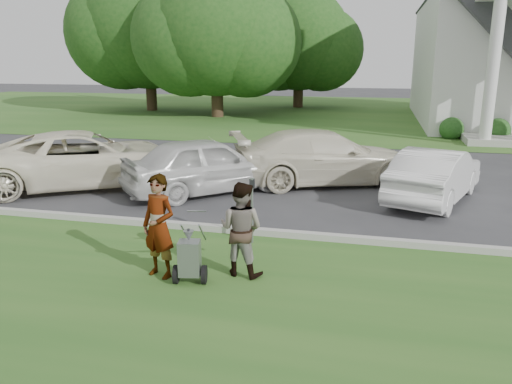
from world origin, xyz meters
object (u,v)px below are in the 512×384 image
at_px(tree_left, 216,35).
at_px(parking_meter_near, 252,203).
at_px(tree_far, 148,29).
at_px(car_b, 207,165).
at_px(striping_cart, 190,259).
at_px(car_d, 435,175).
at_px(car_c, 324,157).
at_px(tree_back, 299,44).
at_px(car_a, 86,159).
at_px(church, 510,17).
at_px(person_left, 159,227).
at_px(person_right, 241,230).

relative_size(tree_left, parking_meter_near, 7.91).
bearing_deg(tree_far, car_b, -61.39).
distance_m(striping_cart, parking_meter_near, 2.14).
bearing_deg(car_d, car_b, 26.31).
bearing_deg(car_c, parking_meter_near, 147.38).
xyz_separation_m(tree_back, car_a, (-2.00, -26.46, -3.93)).
height_order(church, car_a, church).
xyz_separation_m(tree_left, person_left, (6.70, -23.82, -4.23)).
xyz_separation_m(tree_left, car_d, (11.65, -17.73, -4.42)).
bearing_deg(church, car_b, -120.25).
height_order(person_left, parking_meter_near, person_left).
relative_size(person_left, car_a, 0.30).
distance_m(tree_left, striping_cart, 25.48).
distance_m(church, person_left, 27.47).
bearing_deg(car_b, person_left, 147.41).
xyz_separation_m(tree_far, car_b, (11.65, -21.36, -4.91)).
bearing_deg(person_right, parking_meter_near, -72.03).
height_order(church, car_c, church).
bearing_deg(car_b, tree_far, -14.89).
bearing_deg(parking_meter_near, car_b, 121.24).
distance_m(person_left, car_c, 7.58).
distance_m(tree_far, car_c, 24.88).
height_order(tree_left, car_c, tree_left).
bearing_deg(car_d, person_left, 71.26).
distance_m(car_a, car_b, 3.65).
relative_size(person_left, car_b, 0.38).
relative_size(tree_back, parking_meter_near, 7.16).
distance_m(tree_far, tree_back, 11.22).
distance_m(striping_cart, car_c, 7.59).
height_order(tree_far, car_a, tree_far).
bearing_deg(tree_back, striping_cart, -84.14).
height_order(parking_meter_near, car_d, car_d).
xyz_separation_m(person_right, car_b, (-2.35, 5.07, -0.03)).
bearing_deg(tree_left, striping_cart, -73.10).
bearing_deg(car_a, car_c, -105.84).
distance_m(tree_far, person_right, 30.30).
xyz_separation_m(tree_left, car_a, (2.00, -18.46, -4.31)).
relative_size(tree_left, car_a, 1.84).
distance_m(church, car_a, 25.21).
bearing_deg(tree_back, tree_far, -153.44).
bearing_deg(tree_back, car_d, -73.44).
relative_size(tree_back, car_b, 2.10).
xyz_separation_m(tree_far, person_left, (12.70, -26.82, -4.81)).
xyz_separation_m(car_a, car_c, (6.65, 1.96, -0.01)).
bearing_deg(person_left, tree_left, 123.54).
height_order(person_right, car_a, person_right).
bearing_deg(car_c, car_d, -136.20).
xyz_separation_m(tree_far, striping_cart, (13.28, -26.96, -5.27)).
relative_size(striping_cart, parking_meter_near, 0.84).
relative_size(car_a, car_b, 1.26).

